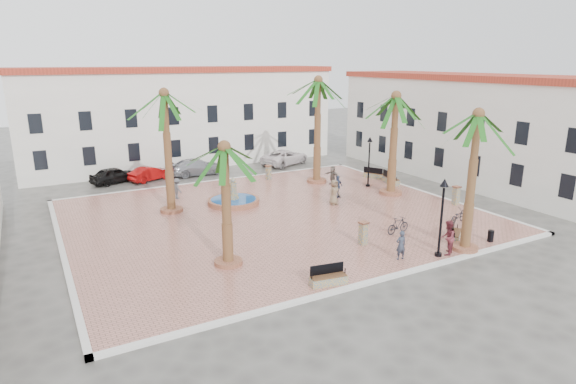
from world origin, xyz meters
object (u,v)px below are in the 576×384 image
car_red (150,173)px  car_white (285,157)px  lamppost_s (443,204)px  bollard_e (456,195)px  bicycle_b (398,225)px  lamppost_e (369,153)px  palm_e (396,108)px  palm_ne (318,92)px  palm_s (477,129)px  bicycle_a (458,216)px  bench_e (391,180)px  car_black (115,175)px  bench_ne (374,175)px  bench_se (455,235)px  palm_nw (165,106)px  bollard_n (268,172)px  cyclist_a (401,245)px  cyclist_b (448,238)px  pedestrian_fountain_a (334,192)px  bench_s (328,279)px  pedestrian_fountain_b (337,186)px  pedestrian_east (333,175)px  bollard_se (363,233)px  car_silver (198,167)px  litter_bin (491,236)px  fountain (234,200)px  palm_sw (225,162)px  pedestrian_north (177,188)px

car_red → car_white: bearing=-112.2°
lamppost_s → bollard_e: size_ratio=3.10×
bicycle_b → lamppost_e: bearing=-32.0°
palm_e → palm_ne: (-3.04, 5.91, 0.98)m
palm_s → bicycle_a: palm_s is taller
bench_e → car_black: size_ratio=0.51×
bench_ne → bench_se: bearing=129.4°
palm_nw → bollard_n: size_ratio=6.59×
cyclist_a → car_black: (-10.02, 24.53, -0.23)m
cyclist_b → pedestrian_fountain_a: (-0.13, 10.46, -0.03)m
palm_e → bench_s: 17.85m
palm_e → cyclist_a: palm_e is taller
bench_s → pedestrian_fountain_b: pedestrian_fountain_b is taller
palm_e → bench_ne: (2.13, 4.74, -6.28)m
pedestrian_fountain_b → car_white: 13.12m
pedestrian_east → car_white: bearing=164.8°
bicycle_b → car_red: car_red is taller
car_red → bench_e: bearing=-146.4°
palm_ne → bollard_se: (-5.34, -13.36, -6.84)m
palm_e → palm_ne: size_ratio=0.89×
car_black → car_silver: bearing=-114.6°
pedestrian_east → litter_bin: bearing=-8.9°
fountain → palm_ne: palm_ne is taller
bench_se → pedestrian_east: bearing=50.2°
cyclist_b → litter_bin: bearing=149.3°
bench_ne → litter_bin: size_ratio=2.81×
car_red → cyclist_a: bearing=173.7°
bollard_e → car_white: bollard_e is taller
palm_ne → car_silver: 13.14m
bench_se → cyclist_b: (-2.16, -1.39, 0.69)m
palm_sw → bench_e: size_ratio=3.04×
palm_nw → palm_e: (16.08, -3.73, -0.55)m
lamppost_s → bollard_n: lamppost_s is taller
pedestrian_fountain_a → palm_sw: bearing=-159.3°
cyclist_a → bicycle_a: 7.64m
palm_s → bollard_e: palm_s is taller
palm_sw → cyclist_a: bearing=-24.9°
bollard_n → palm_e: bearing=-54.3°
palm_s → bench_s: size_ratio=4.20×
bench_ne → bollard_e: bearing=150.1°
bollard_n → lamppost_e: bearing=-44.5°
pedestrian_fountain_b → litter_bin: bearing=-87.0°
bench_e → bicycle_b: 12.17m
lamppost_e → bollard_se: lamppost_e is taller
pedestrian_north → bench_s: bearing=174.4°
bollard_n → bicycle_a: 16.92m
litter_bin → car_white: car_white is taller
palm_s → lamppost_s: 4.19m
bench_s → car_red: car_red is taller
bench_e → bench_ne: (0.00, 2.25, -0.03)m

